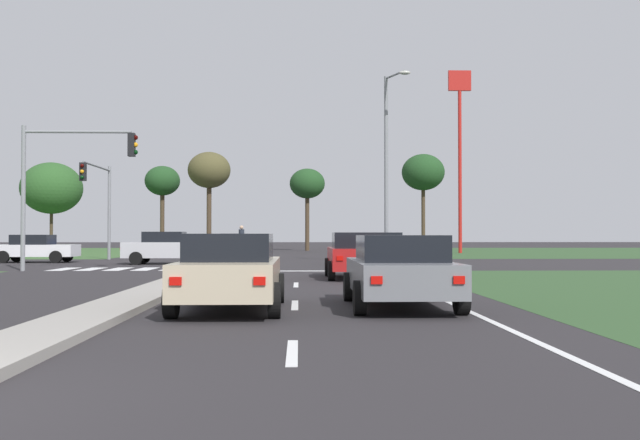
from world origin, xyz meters
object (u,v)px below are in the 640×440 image
Objects in this scene: street_lamp_second at (388,159)px; treeline_second at (162,182)px; car_blue_near at (230,242)px; car_white_sixth at (35,248)px; treeline_near at (52,188)px; car_beige_eighth at (231,271)px; pedestrian_at_median at (241,237)px; car_silver_second at (167,248)px; treeline_fifth at (423,173)px; traffic_signal_near_left at (64,171)px; traffic_signal_far_left at (100,192)px; car_grey_seventh at (400,270)px; car_navy_fifth at (381,248)px; car_red_third at (357,255)px; treeline_fourth at (307,185)px; fastfood_pole_sign at (460,123)px; treeline_third at (209,171)px.

street_lamp_second is 36.91m from treeline_second.
car_blue_near is at bearing 111.58° from street_lamp_second.
car_white_sixth is 0.44× the size of street_lamp_second.
treeline_second reaches higher than car_blue_near.
street_lamp_second is at bearing -47.45° from treeline_near.
pedestrian_at_median is at bearing 94.16° from car_beige_eighth.
car_silver_second is 0.47× the size of treeline_fifth.
car_silver_second is 0.73× the size of traffic_signal_near_left.
pedestrian_at_median is at bearing 24.75° from traffic_signal_far_left.
treeline_near reaches higher than traffic_signal_far_left.
car_blue_near is at bearing 77.05° from traffic_signal_far_left.
car_grey_seventh is 30.09m from pedestrian_at_median.
car_navy_fifth is 0.78× the size of traffic_signal_near_left.
street_lamp_second is (2.48, 21.80, 4.57)m from car_grey_seventh.
car_red_third is 0.93× the size of car_beige_eighth.
car_silver_second is 7.64m from car_white_sixth.
car_white_sixth is at bearing 123.90° from car_grey_seventh.
traffic_signal_near_left is at bearing 26.28° from car_white_sixth.
car_silver_second is 0.78× the size of traffic_signal_far_left.
traffic_signal_near_left is 0.62× the size of street_lamp_second.
treeline_fourth is at bearing 73.88° from traffic_signal_near_left.
street_lamp_second is at bearing 43.16° from pedestrian_at_median.
car_navy_fifth is 1.04× the size of car_grey_seventh.
treeline_second reaches higher than car_grey_seventh.
treeline_fourth is at bearing 144.90° from fastfood_pole_sign.
car_silver_second is at bearing -61.86° from treeline_near.
car_blue_near is 29.05m from street_lamp_second.
car_blue_near is 29.30m from car_navy_fifth.
car_red_third is at bearing -59.51° from treeline_near.
car_grey_seventh is 44.44m from fastfood_pole_sign.
car_beige_eighth is at bearing -77.92° from treeline_second.
fastfood_pole_sign reaches higher than traffic_signal_near_left.
car_red_third is 44.64m from treeline_fifth.
traffic_signal_far_left is 8.82m from pedestrian_at_median.
car_navy_fifth is 22.05m from car_beige_eighth.
car_silver_second is 0.49× the size of treeline_third.
car_beige_eighth is (12.57, -24.13, 0.02)m from car_white_sixth.
treeline_second reaches higher than treeline_fourth.
treeline_fourth reaches higher than car_grey_seventh.
treeline_third is (-1.97, 1.02, 6.33)m from car_blue_near.
street_lamp_second reaches higher than pedestrian_at_median.
treeline_third is at bearing 104.06° from car_red_third.
treeline_third is at bearing 167.07° from car_white_sixth.
car_silver_second is at bearing 66.19° from traffic_signal_near_left.
fastfood_pole_sign is (26.71, 18.29, 9.59)m from car_white_sixth.
pedestrian_at_median is (-5.57, 29.56, 0.54)m from car_grey_seventh.
pedestrian_at_median reaches higher than car_blue_near.
traffic_signal_near_left is 43.57m from treeline_fifth.
street_lamp_second is 5.06× the size of pedestrian_at_median.
car_grey_seventh is 0.31× the size of fastfood_pole_sign.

